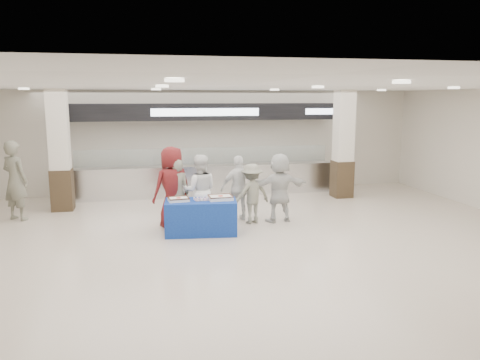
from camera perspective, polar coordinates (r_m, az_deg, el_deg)
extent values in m
plane|color=beige|center=(9.44, 0.32, -8.32)|extent=(14.00, 14.00, 0.00)
cube|color=silver|center=(14.50, -4.28, -0.03)|extent=(8.00, 0.80, 0.90)
cube|color=silver|center=(14.42, -4.30, 1.81)|extent=(8.00, 0.85, 0.04)
cube|color=white|center=(14.09, -4.15, 2.97)|extent=(7.60, 0.02, 0.50)
cube|color=black|center=(14.29, -4.39, 8.29)|extent=(8.40, 0.70, 0.50)
cube|color=silver|center=(13.93, -4.19, 8.25)|extent=(3.20, 0.03, 0.22)
cube|color=silver|center=(14.94, 10.56, 8.23)|extent=(1.40, 0.03, 0.18)
cube|color=#332517|center=(13.33, -20.83, -1.11)|extent=(0.55, 0.55, 1.10)
cube|color=silver|center=(13.14, -21.27, 5.76)|extent=(0.50, 0.50, 2.10)
cube|color=#332517|center=(14.45, 12.31, 0.13)|extent=(0.55, 0.55, 1.10)
cube|color=silver|center=(14.27, 12.55, 6.47)|extent=(0.50, 0.50, 2.10)
cube|color=#163B98|center=(10.37, -4.80, -4.51)|extent=(1.63, 0.96, 0.75)
cube|color=white|center=(10.25, -7.50, -2.38)|extent=(0.46, 0.38, 0.07)
cube|color=#462314|center=(10.24, -7.50, -2.12)|extent=(0.46, 0.38, 0.02)
cylinder|color=red|center=(10.25, -7.50, -2.16)|extent=(0.11, 0.11, 0.01)
cube|color=white|center=(10.31, -2.40, -2.19)|extent=(0.53, 0.42, 0.08)
cube|color=#462314|center=(10.30, -2.40, -1.91)|extent=(0.53, 0.42, 0.02)
cylinder|color=red|center=(10.30, -2.40, -1.95)|extent=(0.12, 0.12, 0.01)
cube|color=#A1A1A5|center=(10.30, -4.58, -2.42)|extent=(0.36, 0.28, 0.01)
imported|color=maroon|center=(10.89, -8.25, -0.84)|extent=(1.08, 0.92, 1.88)
imported|color=slate|center=(10.86, -7.72, -1.60)|extent=(0.60, 0.40, 1.60)
imported|color=white|center=(10.89, -4.94, -1.29)|extent=(0.88, 0.73, 1.68)
imported|color=white|center=(11.38, -0.09, -0.99)|extent=(0.97, 0.48, 1.60)
imported|color=slate|center=(11.13, 1.43, -1.67)|extent=(1.03, 0.75, 1.43)
imported|color=silver|center=(11.29, 4.81, -0.93)|extent=(1.59, 0.67, 1.67)
imported|color=slate|center=(12.61, -25.72, -0.06)|extent=(0.86, 0.79, 1.96)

